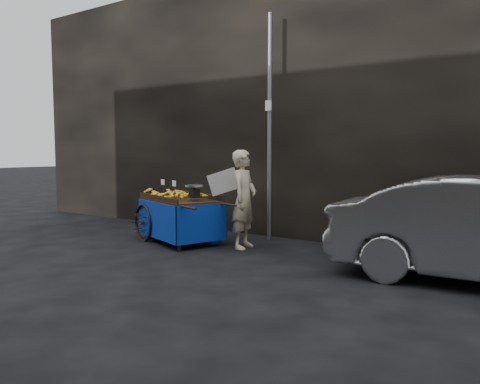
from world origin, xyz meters
The scene contains 6 objects.
ground centered at (0.00, 0.00, 0.00)m, with size 80.00×80.00×0.00m, color black.
building_wall centered at (0.39, 2.60, 2.50)m, with size 13.50×2.00×5.00m.
street_pole centered at (0.30, 1.30, 2.01)m, with size 0.12×0.10×4.00m.
banana_cart centered at (-0.92, 0.26, 0.68)m, with size 2.23×1.58×1.11m.
vendor centered at (0.32, 0.44, 0.81)m, with size 0.87×0.65×1.62m.
plastic_bag centered at (-0.22, 0.33, 0.12)m, with size 0.28×0.22×0.25m, color blue.
Camera 1 is at (4.58, -5.90, 1.60)m, focal length 35.00 mm.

